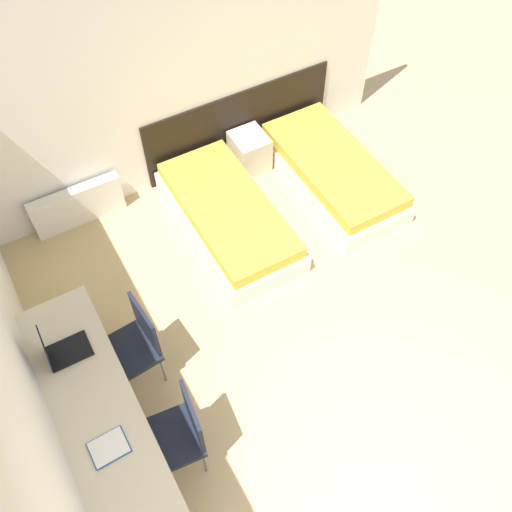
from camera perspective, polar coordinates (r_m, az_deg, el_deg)
ground_plane at (r=5.15m, az=13.39°, el=-21.56°), size 20.00×20.00×0.00m
wall_back at (r=6.02m, az=-9.20°, el=17.14°), size 5.28×0.05×2.70m
wall_left at (r=4.39m, az=-24.09°, el=-6.96°), size 0.05×5.07×2.70m
headboard_panel at (r=6.80m, az=-1.70°, el=13.02°), size 2.35×0.03×0.89m
bed_near_window at (r=6.15m, az=-2.78°, el=3.98°), size 0.90×1.89×0.39m
bed_near_door at (r=6.65m, az=7.64°, el=8.35°), size 0.90×1.89×0.39m
nightstand at (r=6.79m, az=-0.65°, el=10.45°), size 0.38×0.42×0.44m
radiator at (r=6.46m, az=-17.39°, el=4.81°), size 0.99×0.12×0.48m
desk at (r=4.76m, az=-15.59°, el=-14.75°), size 0.62×2.13×0.73m
chair_near_laptop at (r=5.02m, az=-12.13°, el=-8.58°), size 0.50×0.50×0.95m
chair_near_notebook at (r=4.64m, az=-7.85°, el=-17.10°), size 0.51×0.51×0.95m
laptop at (r=4.82m, az=-18.95°, el=-8.92°), size 0.34×0.25×0.35m
open_notebook at (r=4.47m, az=-14.51°, el=-18.04°), size 0.28×0.23×0.02m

